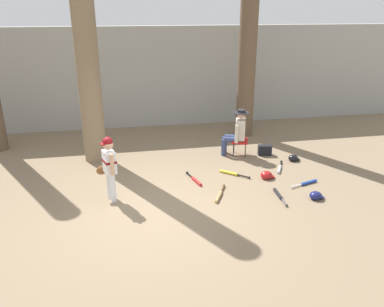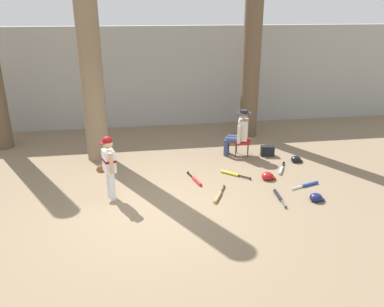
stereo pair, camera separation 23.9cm
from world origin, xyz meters
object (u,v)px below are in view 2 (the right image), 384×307
(folding_stool, at_px, (242,142))
(bat_wood_tan, at_px, (219,196))
(tree_near_player, at_px, (89,48))
(tree_behind_spectator, at_px, (252,48))
(young_ballplayer, at_px, (109,163))
(seated_spectator, at_px, (239,131))
(bat_aluminum_silver, at_px, (281,169))
(batting_helmet_red, at_px, (268,176))
(batting_helmet_black, at_px, (296,159))
(bat_black_composite, at_px, (279,196))
(bat_red_barrel, at_px, (196,180))
(batting_helmet_navy, at_px, (316,197))
(bat_blue_youth, at_px, (308,184))
(handbag_beside_stool, at_px, (267,151))
(bat_yellow_trainer, at_px, (232,174))

(folding_stool, bearing_deg, bat_wood_tan, -116.80)
(tree_near_player, xyz_separation_m, tree_behind_spectator, (4.27, 1.24, -0.18))
(young_ballplayer, height_order, seated_spectator, young_ballplayer)
(bat_aluminum_silver, bearing_deg, batting_helmet_red, -139.80)
(batting_helmet_black, bearing_deg, bat_black_composite, -122.51)
(young_ballplayer, bearing_deg, batting_helmet_black, 15.28)
(folding_stool, distance_m, bat_red_barrel, 2.04)
(folding_stool, relative_size, batting_helmet_navy, 1.72)
(bat_blue_youth, height_order, batting_helmet_red, batting_helmet_red)
(bat_red_barrel, bearing_deg, tree_behind_spectator, 55.31)
(handbag_beside_stool, xyz_separation_m, batting_helmet_black, (0.55, -0.53, -0.06))
(folding_stool, bearing_deg, tree_behind_spectator, 68.38)
(bat_blue_youth, xyz_separation_m, bat_wood_tan, (-2.01, -0.22, -0.00))
(bat_blue_youth, bearing_deg, young_ballplayer, 178.35)
(tree_behind_spectator, relative_size, bat_blue_youth, 8.13)
(bat_aluminum_silver, height_order, bat_yellow_trainer, same)
(bat_wood_tan, xyz_separation_m, bat_black_composite, (1.19, -0.21, 0.00))
(folding_stool, height_order, batting_helmet_red, folding_stool)
(seated_spectator, relative_size, bat_red_barrel, 1.67)
(handbag_beside_stool, bearing_deg, bat_blue_youth, -82.33)
(seated_spectator, bearing_deg, tree_near_player, 174.44)
(bat_aluminum_silver, height_order, bat_wood_tan, same)
(bat_wood_tan, bearing_deg, bat_yellow_trainer, 62.01)
(bat_aluminum_silver, xyz_separation_m, batting_helmet_black, (0.55, 0.46, 0.04))
(handbag_beside_stool, relative_size, bat_wood_tan, 0.48)
(bat_aluminum_silver, distance_m, bat_blue_youth, 0.91)
(tree_behind_spectator, distance_m, bat_blue_youth, 4.41)
(folding_stool, xyz_separation_m, bat_aluminum_silver, (0.64, -1.13, -0.33))
(bat_blue_youth, distance_m, bat_yellow_trainer, 1.67)
(bat_red_barrel, relative_size, bat_black_composite, 0.99)
(folding_stool, distance_m, batting_helmet_red, 1.57)
(tree_behind_spectator, distance_m, bat_red_barrel, 4.44)
(batting_helmet_navy, bearing_deg, tree_behind_spectator, 91.39)
(seated_spectator, distance_m, batting_helmet_navy, 2.88)
(tree_near_player, relative_size, bat_yellow_trainer, 10.30)
(folding_stool, bearing_deg, handbag_beside_stool, -11.49)
(young_ballplayer, relative_size, seated_spectator, 1.09)
(young_ballplayer, height_order, bat_aluminum_silver, young_ballplayer)
(seated_spectator, distance_m, batting_helmet_black, 1.57)
(tree_behind_spectator, bearing_deg, batting_helmet_navy, -88.61)
(bat_yellow_trainer, bearing_deg, tree_near_player, 152.99)
(bat_aluminum_silver, distance_m, bat_red_barrel, 2.10)
(batting_helmet_navy, bearing_deg, bat_wood_tan, 166.43)
(tree_near_player, xyz_separation_m, handbag_beside_stool, (4.27, -0.51, -2.58))
(bat_yellow_trainer, bearing_deg, bat_black_composite, -62.67)
(seated_spectator, xyz_separation_m, bat_black_composite, (0.16, -2.45, -0.61))
(bat_blue_youth, distance_m, bat_black_composite, 0.92)
(bat_black_composite, xyz_separation_m, batting_helmet_navy, (0.68, -0.24, 0.04))
(bat_yellow_trainer, bearing_deg, bat_wood_tan, -117.99)
(tree_near_player, relative_size, bat_red_barrel, 8.49)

